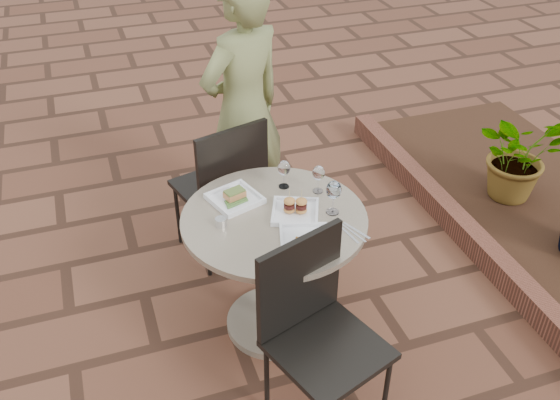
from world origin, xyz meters
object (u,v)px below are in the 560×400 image
object	(u,v)px
chair_far	(225,181)
plate_tuna	(305,240)
diner	(243,111)
plate_sliders	(295,209)
chair_near	(315,321)
cafe_table	(274,256)
plate_salmon	(235,198)

from	to	relation	value
chair_far	plate_tuna	size ratio (longest dim) A/B	3.36
chair_far	diner	distance (m)	0.44
plate_tuna	plate_sliders	bearing A→B (deg)	81.28
chair_far	diner	world-z (taller)	diner
chair_near	plate_sliders	distance (m)	0.57
diner	plate_tuna	distance (m)	1.17
chair_far	chair_near	size ratio (longest dim) A/B	1.00
diner	plate_sliders	world-z (taller)	diner
chair_near	diner	xyz separation A→B (m)	(0.12, 1.48, 0.27)
plate_tuna	diner	bearing A→B (deg)	87.43
cafe_table	chair_far	distance (m)	0.66
cafe_table	diner	size ratio (longest dim) A/B	0.55
cafe_table	chair_far	xyz separation A→B (m)	(-0.08, 0.65, 0.07)
plate_salmon	plate_tuna	size ratio (longest dim) A/B	1.03
chair_far	diner	xyz separation A→B (m)	(0.20, 0.29, 0.27)
diner	plate_tuna	bearing A→B (deg)	62.84
chair_near	plate_tuna	xyz separation A→B (m)	(0.07, 0.31, 0.19)
plate_salmon	plate_tuna	world-z (taller)	plate_salmon
chair_near	chair_far	bearing A→B (deg)	74.72
plate_sliders	plate_tuna	bearing A→B (deg)	-98.72
diner	plate_salmon	xyz separation A→B (m)	(-0.26, -0.75, -0.07)
plate_tuna	chair_far	bearing A→B (deg)	99.79
chair_near	plate_sliders	bearing A→B (deg)	59.81
chair_near	plate_tuna	bearing A→B (deg)	58.35
plate_sliders	chair_far	bearing A→B (deg)	105.53
cafe_table	chair_far	bearing A→B (deg)	97.18
cafe_table	plate_tuna	bearing A→B (deg)	-73.02
diner	plate_sliders	xyz separation A→B (m)	(-0.02, -0.95, -0.06)
chair_near	plate_salmon	distance (m)	0.77
plate_sliders	chair_near	bearing A→B (deg)	-100.84
chair_near	plate_tuna	world-z (taller)	chair_near
plate_salmon	plate_sliders	size ratio (longest dim) A/B	0.99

